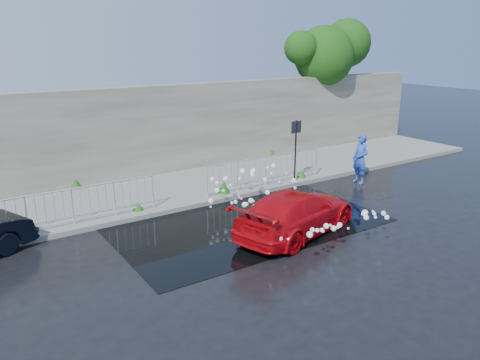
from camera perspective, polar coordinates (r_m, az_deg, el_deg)
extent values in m
plane|color=black|center=(13.35, 1.32, -6.87)|extent=(90.00, 90.00, 0.00)
cube|color=gray|center=(17.40, -8.14, -1.10)|extent=(30.00, 4.00, 0.15)
cube|color=gray|center=(15.70, -4.96, -2.94)|extent=(30.00, 0.25, 0.16)
cube|color=#575449|center=(18.92, -11.28, 5.88)|extent=(30.00, 0.60, 3.50)
cube|color=black|center=(14.37, 0.67, -5.08)|extent=(8.00, 5.00, 0.01)
cylinder|color=black|center=(17.75, 6.76, 3.25)|extent=(0.06, 0.06, 2.50)
cube|color=black|center=(17.55, 6.87, 6.43)|extent=(0.45, 0.04, 0.45)
cylinder|color=#332114|center=(25.10, 9.53, 9.95)|extent=(0.36, 0.36, 5.00)
sphere|color=#1A3A0D|center=(24.03, 10.20, 14.65)|extent=(2.93, 2.93, 2.93)
sphere|color=#1A3A0D|center=(25.08, 12.86, 15.95)|extent=(2.41, 2.41, 2.41)
sphere|color=#1A3A0D|center=(23.02, 7.44, 15.69)|extent=(1.60, 1.60, 1.60)
cylinder|color=silver|center=(15.19, -10.62, -1.38)|extent=(0.05, 0.05, 1.10)
cylinder|color=silver|center=(14.31, -19.94, -1.05)|extent=(5.00, 0.04, 0.04)
cylinder|color=silver|center=(14.61, -19.57, -4.60)|extent=(5.00, 0.04, 0.04)
cylinder|color=silver|center=(16.03, -4.05, -0.17)|extent=(0.05, 0.05, 1.10)
cylinder|color=silver|center=(18.90, 9.23, 2.25)|extent=(0.05, 0.05, 1.10)
cylinder|color=silver|center=(17.21, 3.16, 2.82)|extent=(5.00, 0.04, 0.04)
cylinder|color=silver|center=(17.47, 3.11, -0.21)|extent=(5.00, 0.04, 0.04)
cone|color=#224C14|center=(14.37, -26.60, -5.53)|extent=(0.40, 0.40, 0.37)
cone|color=#224C14|center=(15.20, -12.34, -3.15)|extent=(0.36, 0.36, 0.26)
cone|color=#224C14|center=(16.51, -2.01, -0.84)|extent=(0.44, 0.44, 0.44)
cone|color=#224C14|center=(18.58, 7.48, 0.82)|extent=(0.38, 0.38, 0.31)
cone|color=#224C14|center=(18.10, -19.40, -0.37)|extent=(0.42, 0.42, 0.35)
cone|color=#224C14|center=(21.94, 3.88, 3.36)|extent=(0.34, 0.34, 0.30)
sphere|color=white|center=(14.79, 7.96, -3.28)|extent=(0.10, 0.10, 0.10)
sphere|color=white|center=(14.47, 3.62, -3.41)|extent=(0.13, 0.13, 0.13)
sphere|color=white|center=(15.98, 6.57, -0.02)|extent=(0.16, 0.16, 0.16)
sphere|color=white|center=(16.03, 1.70, 1.24)|extent=(0.10, 0.10, 0.10)
sphere|color=white|center=(14.21, 1.81, -3.27)|extent=(0.17, 0.17, 0.17)
sphere|color=white|center=(15.55, 8.36, -1.76)|extent=(0.08, 0.08, 0.08)
sphere|color=white|center=(14.10, -3.59, -2.55)|extent=(0.15, 0.15, 0.15)
sphere|color=white|center=(14.73, -1.18, -0.62)|extent=(0.09, 0.09, 0.09)
sphere|color=white|center=(15.79, 0.37, 0.97)|extent=(0.08, 0.08, 0.08)
sphere|color=white|center=(13.92, -3.60, -3.27)|extent=(0.06, 0.06, 0.06)
sphere|color=white|center=(15.28, -1.91, 0.09)|extent=(0.08, 0.08, 0.08)
sphere|color=white|center=(15.98, 0.26, 1.14)|extent=(0.17, 0.17, 0.17)
sphere|color=white|center=(15.78, 3.07, 0.09)|extent=(0.13, 0.13, 0.13)
sphere|color=white|center=(14.26, -0.12, -2.04)|extent=(0.07, 0.07, 0.07)
sphere|color=white|center=(15.80, 1.53, 0.60)|extent=(0.12, 0.12, 0.12)
sphere|color=white|center=(15.58, 2.93, 0.05)|extent=(0.07, 0.07, 0.07)
sphere|color=white|center=(14.27, 2.28, -3.04)|extent=(0.11, 0.11, 0.11)
sphere|color=white|center=(14.27, 0.55, -3.01)|extent=(0.17, 0.17, 0.17)
sphere|color=white|center=(15.27, -0.03, 0.33)|extent=(0.07, 0.07, 0.07)
sphere|color=white|center=(16.03, 5.66, 0.90)|extent=(0.06, 0.06, 0.06)
sphere|color=white|center=(16.59, 4.08, 1.76)|extent=(0.15, 0.15, 0.15)
sphere|color=white|center=(14.12, -1.00, -2.80)|extent=(0.09, 0.09, 0.09)
sphere|color=white|center=(15.95, 1.46, 0.83)|extent=(0.12, 0.12, 0.12)
sphere|color=white|center=(15.45, -1.76, 0.20)|extent=(0.16, 0.16, 0.16)
sphere|color=white|center=(14.21, 1.72, -3.43)|extent=(0.13, 0.13, 0.13)
sphere|color=white|center=(15.04, 3.36, -1.51)|extent=(0.16, 0.16, 0.16)
sphere|color=white|center=(15.13, -3.42, 0.12)|extent=(0.13, 0.13, 0.13)
sphere|color=white|center=(15.34, 9.45, -2.83)|extent=(0.11, 0.11, 0.11)
sphere|color=white|center=(15.14, 4.73, -2.20)|extent=(0.14, 0.14, 0.14)
sphere|color=white|center=(14.53, 1.67, -2.59)|extent=(0.06, 0.06, 0.06)
sphere|color=white|center=(15.48, 6.73, -0.96)|extent=(0.10, 0.10, 0.10)
sphere|color=white|center=(15.93, 1.58, 1.11)|extent=(0.17, 0.17, 0.17)
sphere|color=white|center=(15.18, -0.12, 0.13)|extent=(0.06, 0.06, 0.06)
sphere|color=white|center=(16.42, 3.33, 1.52)|extent=(0.10, 0.10, 0.10)
sphere|color=white|center=(15.05, 3.38, -1.48)|extent=(0.10, 0.10, 0.10)
sphere|color=white|center=(14.17, 0.78, -2.95)|extent=(0.12, 0.12, 0.12)
sphere|color=white|center=(14.57, -2.84, -1.27)|extent=(0.15, 0.15, 0.15)
sphere|color=white|center=(15.11, 5.07, -2.08)|extent=(0.12, 0.12, 0.12)
sphere|color=white|center=(14.24, -0.55, -2.67)|extent=(0.12, 0.12, 0.12)
sphere|color=white|center=(16.17, 3.82, 0.81)|extent=(0.08, 0.08, 0.08)
sphere|color=white|center=(14.55, 1.33, -2.51)|extent=(0.16, 0.16, 0.16)
sphere|color=white|center=(14.77, -1.44, -0.83)|extent=(0.07, 0.07, 0.07)
sphere|color=white|center=(14.56, -2.03, -1.32)|extent=(0.08, 0.08, 0.08)
sphere|color=white|center=(14.44, 3.83, -3.50)|extent=(0.08, 0.08, 0.08)
sphere|color=white|center=(14.85, 5.47, -3.44)|extent=(0.15, 0.15, 0.15)
sphere|color=white|center=(14.39, 0.14, -2.28)|extent=(0.08, 0.08, 0.08)
sphere|color=white|center=(15.49, 4.82, -0.25)|extent=(0.07, 0.07, 0.07)
sphere|color=white|center=(15.17, -2.82, -0.34)|extent=(0.11, 0.11, 0.11)
sphere|color=white|center=(14.79, 5.02, -2.51)|extent=(0.18, 0.18, 0.18)
sphere|color=white|center=(12.26, 5.20, -7.74)|extent=(0.17, 0.17, 0.17)
sphere|color=white|center=(13.11, 13.05, -5.76)|extent=(0.07, 0.07, 0.07)
sphere|color=white|center=(13.02, 16.06, -3.96)|extent=(0.10, 0.10, 0.10)
sphere|color=white|center=(11.75, 4.96, -7.13)|extent=(0.12, 0.12, 0.12)
sphere|color=white|center=(12.37, 12.06, -5.39)|extent=(0.14, 0.14, 0.14)
sphere|color=white|center=(12.36, 8.81, -6.01)|extent=(0.13, 0.13, 0.13)
sphere|color=white|center=(12.73, 17.47, -4.36)|extent=(0.13, 0.13, 0.13)
sphere|color=white|center=(13.30, 14.77, -4.01)|extent=(0.11, 0.11, 0.11)
sphere|color=white|center=(12.00, 10.09, -6.15)|extent=(0.08, 0.08, 0.08)
sphere|color=white|center=(12.73, 14.98, -3.89)|extent=(0.17, 0.17, 0.17)
sphere|color=white|center=(12.47, 15.92, -3.72)|extent=(0.07, 0.07, 0.07)
sphere|color=white|center=(11.32, 8.50, -6.59)|extent=(0.16, 0.16, 0.16)
sphere|color=white|center=(13.80, 16.18, -4.36)|extent=(0.09, 0.09, 0.09)
sphere|color=white|center=(11.61, 9.39, -6.07)|extent=(0.10, 0.10, 0.10)
sphere|color=white|center=(12.55, 11.34, -5.79)|extent=(0.15, 0.15, 0.15)
sphere|color=white|center=(13.56, 17.09, -3.89)|extent=(0.14, 0.14, 0.14)
sphere|color=white|center=(12.46, 10.96, -5.42)|extent=(0.07, 0.07, 0.07)
sphere|color=white|center=(12.99, 11.84, -5.62)|extent=(0.10, 0.10, 0.10)
sphere|color=white|center=(12.50, 15.13, -4.43)|extent=(0.14, 0.14, 0.14)
sphere|color=white|center=(11.40, 9.95, -6.02)|extent=(0.11, 0.11, 0.11)
sphere|color=white|center=(11.66, 10.48, -5.53)|extent=(0.14, 0.14, 0.14)
imported|color=#BA070F|center=(13.45, 6.88, -3.93)|extent=(4.64, 2.88, 1.25)
imported|color=blue|center=(18.59, 14.46, 2.50)|extent=(0.47, 0.71, 1.91)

